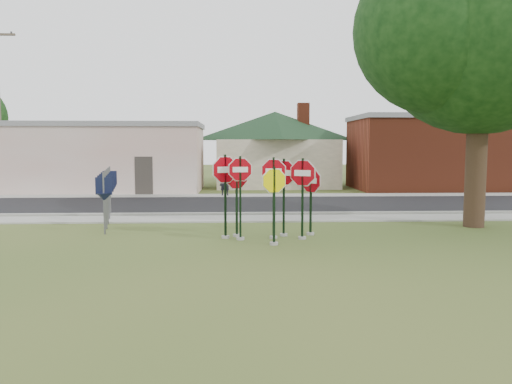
{
  "coord_description": "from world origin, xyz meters",
  "views": [
    {
      "loc": [
        -0.84,
        -13.42,
        2.83
      ],
      "look_at": [
        -0.19,
        2.0,
        1.39
      ],
      "focal_mm": 35.0,
      "sensor_mm": 36.0,
      "label": 1
    }
  ],
  "objects_px": {
    "stop_sign_left": "(240,187)",
    "oak_tree": "(482,23)",
    "stop_sign_center": "(274,186)",
    "pedestrian": "(225,180)",
    "stop_sign_yellow": "(274,196)"
  },
  "relations": [
    {
      "from": "stop_sign_left",
      "to": "oak_tree",
      "type": "height_order",
      "value": "oak_tree"
    },
    {
      "from": "oak_tree",
      "to": "stop_sign_yellow",
      "type": "bearing_deg",
      "value": -158.02
    },
    {
      "from": "stop_sign_center",
      "to": "pedestrian",
      "type": "bearing_deg",
      "value": 97.81
    },
    {
      "from": "stop_sign_left",
      "to": "oak_tree",
      "type": "relative_size",
      "value": 0.23
    },
    {
      "from": "stop_sign_center",
      "to": "stop_sign_yellow",
      "type": "xyz_separation_m",
      "value": [
        -0.06,
        -0.97,
        -0.21
      ]
    },
    {
      "from": "stop_sign_center",
      "to": "stop_sign_left",
      "type": "distance_m",
      "value": 1.02
    },
    {
      "from": "stop_sign_center",
      "to": "pedestrian",
      "type": "xyz_separation_m",
      "value": [
        -1.74,
        12.65,
        -0.7
      ]
    },
    {
      "from": "stop_sign_center",
      "to": "stop_sign_left",
      "type": "xyz_separation_m",
      "value": [
        -1.01,
        -0.16,
        0.01
      ]
    },
    {
      "from": "stop_sign_center",
      "to": "stop_sign_left",
      "type": "relative_size",
      "value": 0.99
    },
    {
      "from": "stop_sign_center",
      "to": "stop_sign_left",
      "type": "bearing_deg",
      "value": -170.83
    },
    {
      "from": "stop_sign_yellow",
      "to": "oak_tree",
      "type": "height_order",
      "value": "oak_tree"
    },
    {
      "from": "stop_sign_yellow",
      "to": "stop_sign_left",
      "type": "relative_size",
      "value": 0.89
    },
    {
      "from": "stop_sign_yellow",
      "to": "pedestrian",
      "type": "height_order",
      "value": "stop_sign_yellow"
    },
    {
      "from": "stop_sign_left",
      "to": "oak_tree",
      "type": "bearing_deg",
      "value": 14.51
    },
    {
      "from": "oak_tree",
      "to": "pedestrian",
      "type": "relative_size",
      "value": 6.66
    }
  ]
}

